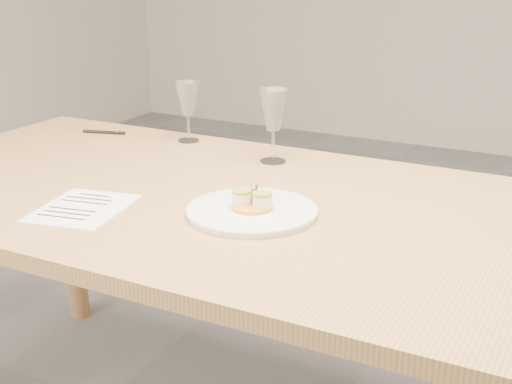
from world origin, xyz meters
The scene contains 6 objects.
dining_table centered at (0.00, 0.00, 0.68)m, with size 2.40×1.00×0.75m.
dinner_plate centered at (-0.09, -0.09, 0.76)m, with size 0.30×0.30×0.08m.
recipe_sheet centered at (-0.47, -0.23, 0.75)m, with size 0.24×0.28×0.00m.
ballpoint_pen centered at (-0.89, 0.36, 0.76)m, with size 0.15×0.05×0.01m.
wine_glass_0 centered at (-0.59, 0.41, 0.88)m, with size 0.08×0.08×0.19m.
wine_glass_1 centered at (-0.24, 0.33, 0.90)m, with size 0.09×0.09×0.21m.
Camera 1 is at (0.64, -1.45, 1.33)m, focal length 50.00 mm.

